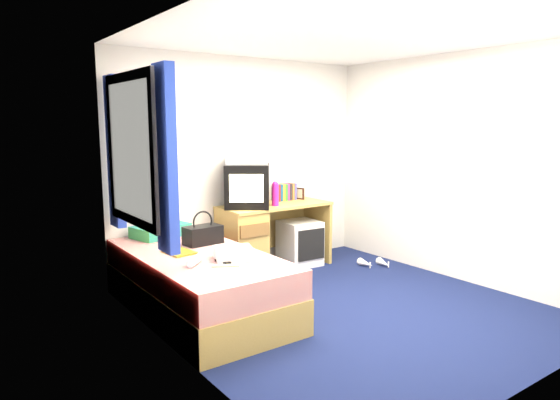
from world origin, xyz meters
TOP-DOWN VIEW (x-y plane):
  - ground at (0.00, 0.00)m, footprint 3.40×3.40m
  - room_shell at (0.00, 0.00)m, footprint 3.40×3.40m
  - bed at (-1.10, 0.70)m, footprint 1.01×2.00m
  - pillow at (-1.10, 1.51)m, footprint 0.60×0.46m
  - desk at (-0.03, 1.44)m, footprint 1.30×0.55m
  - storage_cube at (0.56, 1.36)m, footprint 0.45×0.45m
  - crt_tv at (-0.12, 1.44)m, footprint 0.64×0.64m
  - vcr at (-0.11, 1.44)m, footprint 0.55×0.52m
  - book_row at (0.52, 1.60)m, footprint 0.27×0.13m
  - picture_frame at (0.71, 1.55)m, footprint 0.05×0.12m
  - pink_water_bottle at (0.18, 1.33)m, footprint 0.09×0.09m
  - aerosol_can at (0.06, 1.43)m, footprint 0.06×0.06m
  - handbag at (-0.91, 0.97)m, footprint 0.36×0.22m
  - towel at (-0.95, 0.33)m, footprint 0.38×0.35m
  - magazine at (-1.23, 0.79)m, footprint 0.24×0.30m
  - water_bottle at (-1.29, 0.38)m, footprint 0.20×0.18m
  - colour_swatch_fan at (-1.11, 0.19)m, footprint 0.22×0.17m
  - remote_control at (-1.08, 0.29)m, footprint 0.07×0.16m
  - window_assembly at (-1.55, 0.90)m, footprint 0.11×1.42m
  - white_heels at (1.21, 0.76)m, footprint 0.31×0.34m

SIDE VIEW (x-z plane):
  - ground at x=0.00m, z-range 0.00..0.00m
  - white_heels at x=1.21m, z-range -0.01..0.09m
  - storage_cube at x=0.56m, z-range 0.00..0.53m
  - bed at x=-1.10m, z-range 0.00..0.54m
  - desk at x=-0.03m, z-range 0.03..0.78m
  - colour_swatch_fan at x=-1.11m, z-range 0.54..0.55m
  - magazine at x=-1.23m, z-range 0.54..0.55m
  - remote_control at x=-1.08m, z-range 0.54..0.56m
  - water_bottle at x=-1.29m, z-range 0.54..0.61m
  - towel at x=-0.95m, z-range 0.54..0.64m
  - pillow at x=-1.10m, z-range 0.54..0.66m
  - handbag at x=-0.91m, z-range 0.47..0.79m
  - picture_frame at x=0.71m, z-range 0.75..0.89m
  - aerosol_can at x=0.06m, z-range 0.75..0.94m
  - book_row at x=0.52m, z-range 0.75..0.95m
  - pink_water_bottle at x=0.18m, z-range 0.75..0.99m
  - crt_tv at x=-0.12m, z-range 0.75..1.22m
  - vcr at x=-0.11m, z-range 1.22..1.31m
  - window_assembly at x=-1.55m, z-range 0.72..2.12m
  - room_shell at x=0.00m, z-range -0.25..3.15m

